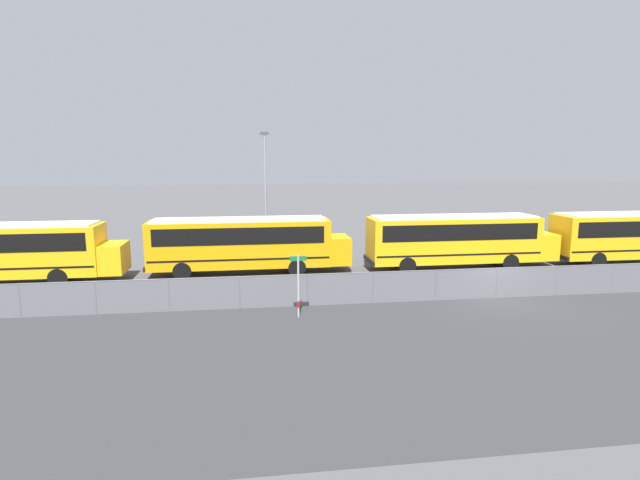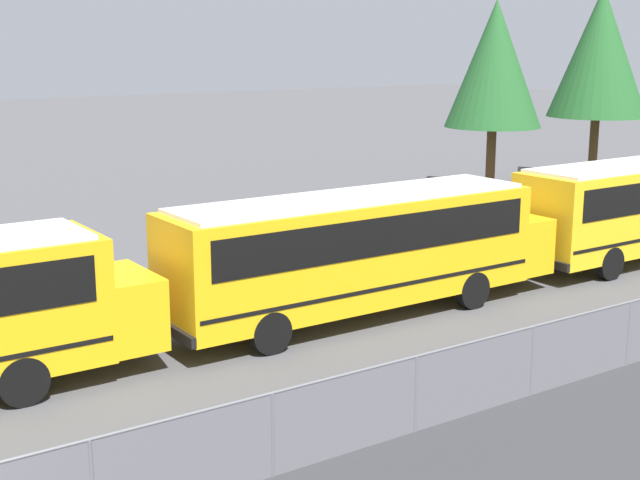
# 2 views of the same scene
# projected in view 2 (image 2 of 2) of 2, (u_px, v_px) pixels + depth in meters

# --- Properties ---
(school_bus_4) EXTENTS (11.44, 2.44, 3.21)m
(school_bus_4) POSITION_uv_depth(u_px,v_px,m) (362.00, 245.00, 22.61)
(school_bus_4) COLOR yellow
(school_bus_4) RESTS_ON ground_plane
(tree_0) EXTENTS (4.84, 4.84, 9.57)m
(tree_0) POSITION_uv_depth(u_px,v_px,m) (600.00, 52.00, 43.65)
(tree_0) COLOR #51381E
(tree_0) RESTS_ON ground_plane
(tree_2) EXTENTS (4.43, 4.43, 8.81)m
(tree_2) POSITION_uv_depth(u_px,v_px,m) (495.00, 64.00, 40.67)
(tree_2) COLOR #51381E
(tree_2) RESTS_ON ground_plane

